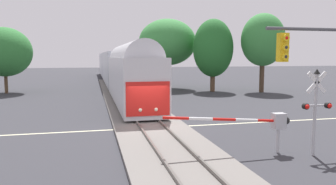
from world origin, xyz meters
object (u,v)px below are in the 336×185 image
(commuter_train, at_px, (115,67))
(maple_right_background, at_px, (263,40))
(elm_centre_background, at_px, (167,42))
(crossing_signal_mast, at_px, (316,103))
(pine_left_background, at_px, (4,52))
(crossing_gate_near, at_px, (266,122))
(oak_far_right, at_px, (213,48))

(commuter_train, xyz_separation_m, maple_right_background, (16.62, -13.22, 3.51))
(maple_right_background, bearing_deg, elm_centre_background, 145.99)
(crossing_signal_mast, bearing_deg, pine_left_background, 123.28)
(crossing_gate_near, bearing_deg, crossing_signal_mast, -21.52)
(commuter_train, relative_size, maple_right_background, 6.59)
(oak_far_right, bearing_deg, pine_left_background, 171.58)
(commuter_train, distance_m, elm_centre_background, 9.73)
(commuter_train, height_order, elm_centre_background, elm_centre_background)
(crossing_signal_mast, xyz_separation_m, maple_right_background, (10.65, 23.49, 3.93))
(pine_left_background, bearing_deg, commuter_train, 29.73)
(commuter_train, relative_size, crossing_signal_mast, 16.37)
(crossing_gate_near, xyz_separation_m, crossing_signal_mast, (1.92, -0.76, 0.88))
(elm_centre_background, bearing_deg, commuter_train, 135.49)
(maple_right_background, distance_m, elm_centre_background, 12.22)
(elm_centre_background, bearing_deg, crossing_gate_near, -94.74)
(crossing_signal_mast, bearing_deg, commuter_train, 99.23)
(crossing_gate_near, distance_m, pine_left_background, 33.40)
(oak_far_right, relative_size, pine_left_background, 1.15)
(maple_right_background, bearing_deg, pine_left_background, 169.20)
(commuter_train, relative_size, pine_left_background, 8.08)
(crossing_gate_near, xyz_separation_m, pine_left_background, (-17.23, 28.42, 3.38))
(oak_far_right, distance_m, maple_right_background, 5.96)
(oak_far_right, distance_m, elm_centre_background, 6.68)
(crossing_gate_near, bearing_deg, commuter_train, 96.42)
(crossing_signal_mast, xyz_separation_m, oak_far_right, (5.15, 25.58, 2.99))
(commuter_train, relative_size, crossing_gate_near, 10.62)
(oak_far_right, height_order, pine_left_background, oak_far_right)
(commuter_train, height_order, pine_left_background, pine_left_background)
(maple_right_background, bearing_deg, crossing_signal_mast, -114.40)
(maple_right_background, bearing_deg, oak_far_right, 159.25)
(commuter_train, bearing_deg, maple_right_background, -38.49)
(commuter_train, xyz_separation_m, pine_left_background, (-13.19, -7.53, 2.08))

